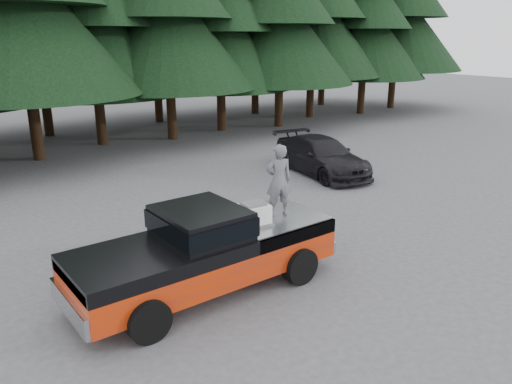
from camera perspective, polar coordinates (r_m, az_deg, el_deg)
ground at (r=12.17m, az=-0.76°, el=-8.62°), size 120.00×120.00×0.00m
pickup_truck at (r=10.94m, az=-5.71°, el=-8.02°), size 6.00×2.04×1.33m
truck_cab at (r=10.51m, az=-6.33°, el=-3.43°), size 1.66×1.90×0.59m
air_compressor at (r=11.03m, az=-0.30°, el=-2.68°), size 0.71×0.61×0.45m
man_on_bed at (r=11.44m, az=2.61°, el=1.34°), size 0.72×0.60×1.69m
parked_car at (r=20.22m, az=7.47°, el=4.13°), size 2.83×5.25×1.45m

